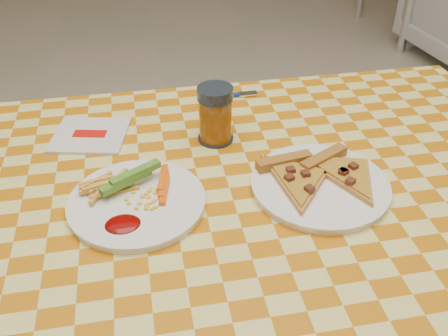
{
  "coord_description": "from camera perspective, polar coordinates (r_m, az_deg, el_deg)",
  "views": [
    {
      "loc": [
        -0.14,
        -0.65,
        1.31
      ],
      "look_at": [
        -0.0,
        0.07,
        0.78
      ],
      "focal_mm": 40.0,
      "sensor_mm": 36.0,
      "label": 1
    }
  ],
  "objects": [
    {
      "name": "table",
      "position": [
        0.91,
        1.03,
        -7.28
      ],
      "size": [
        1.28,
        0.88,
        0.76
      ],
      "color": "silver",
      "rests_on": "ground"
    },
    {
      "name": "napkin",
      "position": [
        1.06,
        -15.07,
        3.64
      ],
      "size": [
        0.17,
        0.16,
        0.01
      ],
      "rotation": [
        0.0,
        0.0,
        -0.22
      ],
      "color": "silver",
      "rests_on": "table"
    },
    {
      "name": "plate_left",
      "position": [
        0.86,
        -9.91,
        -4.01
      ],
      "size": [
        0.3,
        0.3,
        0.01
      ],
      "primitive_type": "cylinder",
      "rotation": [
        0.0,
        0.0,
        -0.39
      ],
      "color": "white",
      "rests_on": "table"
    },
    {
      "name": "fork",
      "position": [
        1.17,
        0.51,
        8.28
      ],
      "size": [
        0.14,
        0.02,
        0.01
      ],
      "rotation": [
        0.0,
        0.0,
        0.01
      ],
      "color": "navy",
      "rests_on": "table"
    },
    {
      "name": "fries_veggies",
      "position": [
        0.86,
        -10.63,
        -2.59
      ],
      "size": [
        0.17,
        0.16,
        0.04
      ],
      "color": "#ECA24B",
      "rests_on": "plate_left"
    },
    {
      "name": "drink_glass",
      "position": [
        0.99,
        -0.99,
        6.08
      ],
      "size": [
        0.07,
        0.07,
        0.12
      ],
      "color": "black",
      "rests_on": "table"
    },
    {
      "name": "plate_right",
      "position": [
        0.9,
        10.89,
        -2.05
      ],
      "size": [
        0.28,
        0.28,
        0.01
      ],
      "primitive_type": "cylinder",
      "rotation": [
        0.0,
        0.0,
        0.19
      ],
      "color": "white",
      "rests_on": "table"
    },
    {
      "name": "pizza_slices",
      "position": [
        0.9,
        10.75,
        -0.73
      ],
      "size": [
        0.27,
        0.24,
        0.02
      ],
      "color": "#CE8A3F",
      "rests_on": "plate_right"
    }
  ]
}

